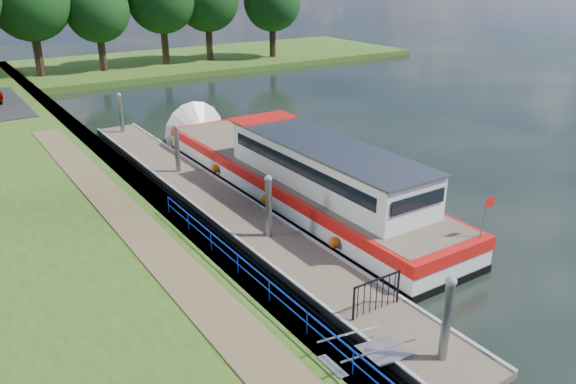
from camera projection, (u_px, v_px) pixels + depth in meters
ground at (427, 360)px, 15.83m from camera, size 160.00×160.00×0.00m
bank_edge at (149, 197)px, 26.00m from camera, size 1.10×90.00×0.78m
far_bank at (156, 64)px, 62.12m from camera, size 60.00×18.00×0.60m
footpath at (169, 261)px, 19.48m from camera, size 1.60×40.00×0.05m
blue_fence at (287, 301)px, 16.26m from camera, size 0.04×18.04×0.72m
pontoon at (218, 203)px, 25.83m from camera, size 2.50×30.00×0.56m
mooring_piles at (217, 181)px, 25.42m from camera, size 0.30×27.30×3.55m
gangway at (366, 355)px, 15.04m from camera, size 2.58×1.00×0.92m
gate_panel at (377, 290)px, 17.10m from camera, size 1.85×0.05×1.15m
barge at (288, 173)px, 27.03m from camera, size 4.36×21.15×4.78m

